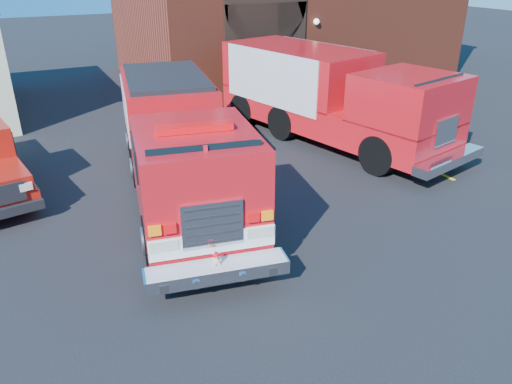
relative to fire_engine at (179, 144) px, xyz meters
name	(u,v)px	position (x,y,z in m)	size (l,w,h in m)	color
ground	(233,223)	(0.57, -1.96, -1.41)	(100.00, 100.00, 0.00)	black
parking_stripe_near	(416,162)	(7.07, -0.96, -1.41)	(0.12, 3.00, 0.01)	yellow
parking_stripe_mid	(356,134)	(7.07, 2.04, -1.41)	(0.12, 3.00, 0.01)	yellow
parking_stripe_far	(311,112)	(7.07, 5.04, -1.41)	(0.12, 3.00, 0.01)	yellow
fire_engine	(179,144)	(0.00, 0.00, 0.00)	(4.00, 9.13, 2.72)	black
secondary_truck	(329,94)	(5.84, 2.06, 0.15)	(4.69, 9.23, 2.87)	black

